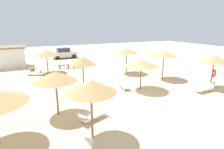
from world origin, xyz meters
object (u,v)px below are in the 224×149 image
(lounger_0, at_px, (35,72))
(parasol_9, at_px, (164,54))
(bench_1, at_px, (32,69))
(beach_cabana, at_px, (9,57))
(parasol_6, at_px, (141,63))
(bench_0, at_px, (64,66))
(parasol_5, at_px, (214,59))
(parasol_1, at_px, (55,77))
(parasol_8, at_px, (83,61))
(bench_2, at_px, (77,65))
(lounger_1, at_px, (92,115))
(lounger_5, at_px, (205,88))
(parked_car, at_px, (64,53))
(parasol_0, at_px, (46,53))
(parasol_7, at_px, (127,51))
(lounger_6, at_px, (123,84))
(parasol_4, at_px, (91,86))

(lounger_0, bearing_deg, parasol_9, -30.74)
(bench_1, xyz_separation_m, beach_cabana, (-2.55, 4.20, 1.03))
(parasol_6, distance_m, bench_0, 11.72)
(parasol_5, bearing_deg, parasol_1, 176.95)
(parasol_9, bearing_deg, parasol_8, 177.17)
(lounger_0, height_order, bench_2, lounger_0)
(parasol_5, distance_m, lounger_1, 11.62)
(parasol_1, relative_size, lounger_5, 1.47)
(parasol_1, xyz_separation_m, parasol_9, (11.08, 3.40, 0.13))
(lounger_0, xyz_separation_m, beach_cabana, (-2.75, 5.80, 1.06))
(parasol_8, bearing_deg, parasol_9, -2.83)
(bench_1, distance_m, parked_car, 9.57)
(parasol_0, bearing_deg, bench_0, 32.98)
(parasol_6, bearing_deg, parasol_1, -167.04)
(lounger_1, relative_size, bench_0, 1.34)
(lounger_0, bearing_deg, bench_0, 28.40)
(parasol_6, xyz_separation_m, beach_cabana, (-10.68, 14.58, -0.92))
(parasol_7, distance_m, bench_2, 7.07)
(lounger_0, distance_m, bench_2, 5.45)
(lounger_6, relative_size, parked_car, 0.49)
(parasol_7, xyz_separation_m, parked_car, (-4.53, 12.99, -1.75))
(beach_cabana, bearing_deg, lounger_1, -73.87)
(parasol_5, xyz_separation_m, lounger_5, (-1.30, -0.48, -2.23))
(parasol_1, xyz_separation_m, parked_car, (4.34, 19.99, -1.60))
(parasol_9, distance_m, lounger_5, 5.12)
(parasol_4, height_order, parasol_8, parasol_4)
(parasol_7, relative_size, lounger_1, 1.41)
(parasol_7, xyz_separation_m, lounger_1, (-7.21, -8.60, -2.26))
(lounger_0, relative_size, beach_cabana, 0.47)
(parasol_5, xyz_separation_m, bench_2, (-8.57, 12.76, -2.21))
(parasol_1, relative_size, bench_0, 1.81)
(bench_1, bearing_deg, lounger_6, -53.64)
(lounger_5, bearing_deg, bench_1, 133.84)
(parasol_8, bearing_deg, parasol_5, -23.72)
(parasol_0, bearing_deg, lounger_5, -47.68)
(parasol_5, xyz_separation_m, lounger_1, (-11.37, -0.90, -2.24))
(lounger_6, distance_m, bench_2, 9.63)
(lounger_0, distance_m, bench_0, 4.00)
(parasol_7, xyz_separation_m, bench_1, (-9.82, 5.02, -2.23))
(parasol_7, bearing_deg, parasol_4, -127.21)
(bench_0, bearing_deg, lounger_6, -71.67)
(lounger_0, bearing_deg, bench_1, 97.27)
(parasol_0, xyz_separation_m, parasol_5, (12.36, -11.66, 0.23))
(beach_cabana, bearing_deg, parasol_9, -41.35)
(parasol_7, xyz_separation_m, beach_cabana, (-12.37, 9.23, -1.20))
(parasol_4, relative_size, bench_0, 1.96)
(parked_car, bearing_deg, parasol_1, -102.24)
(parasol_0, height_order, parasol_8, parasol_8)
(parasol_6, relative_size, parasol_9, 1.01)
(parasol_6, relative_size, lounger_5, 1.51)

